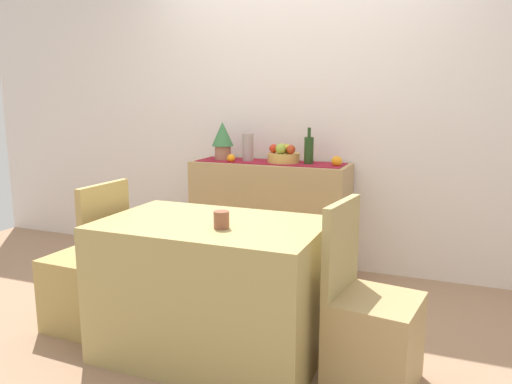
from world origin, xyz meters
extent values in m
cube|color=#9F7A5D|center=(0.00, 0.00, -0.01)|extent=(6.40, 6.40, 0.02)
cube|color=silver|center=(0.00, 1.18, 1.35)|extent=(6.40, 0.06, 2.70)
cube|color=tan|center=(-0.16, 0.92, 0.44)|extent=(1.24, 0.42, 0.88)
cube|color=maroon|center=(-0.16, 0.92, 0.88)|extent=(1.17, 0.32, 0.01)
cylinder|color=gold|center=(-0.05, 0.92, 0.92)|extent=(0.25, 0.25, 0.07)
sphere|color=#97B03E|center=(-0.06, 0.86, 1.00)|extent=(0.08, 0.08, 0.08)
sphere|color=gold|center=(-0.08, 0.97, 0.99)|extent=(0.07, 0.07, 0.07)
sphere|color=gold|center=(-0.02, 0.93, 0.99)|extent=(0.07, 0.07, 0.07)
sphere|color=red|center=(-0.13, 0.91, 0.99)|extent=(0.07, 0.07, 0.07)
sphere|color=#B5381A|center=(0.02, 0.88, 0.99)|extent=(0.07, 0.07, 0.07)
cylinder|color=#223F17|center=(0.15, 0.92, 0.98)|extent=(0.07, 0.07, 0.21)
cylinder|color=#223F17|center=(0.15, 0.92, 1.12)|extent=(0.03, 0.03, 0.07)
cylinder|color=#A2918E|center=(-0.35, 0.92, 0.99)|extent=(0.09, 0.09, 0.22)
cylinder|color=#A97458|center=(-0.57, 0.92, 0.94)|extent=(0.13, 0.13, 0.12)
cone|color=#3C7544|center=(-0.57, 0.92, 1.09)|extent=(0.18, 0.18, 0.19)
sphere|color=orange|center=(0.38, 0.88, 0.92)|extent=(0.08, 0.08, 0.08)
sphere|color=orange|center=(-0.45, 0.82, 0.91)|extent=(0.06, 0.06, 0.06)
cube|color=tan|center=(0.01, -0.46, 0.37)|extent=(1.17, 0.74, 0.74)
cylinder|color=brown|center=(0.12, -0.56, 0.78)|extent=(0.08, 0.08, 0.09)
cube|color=tan|center=(-0.85, -0.46, 0.23)|extent=(0.42, 0.42, 0.45)
cube|color=tan|center=(-0.67, -0.46, 0.68)|extent=(0.06, 0.40, 0.45)
cube|color=tan|center=(0.88, -0.46, 0.23)|extent=(0.45, 0.45, 0.45)
cube|color=tan|center=(0.70, -0.43, 0.68)|extent=(0.10, 0.40, 0.45)
camera|label=1|loc=(1.17, -2.71, 1.38)|focal=34.75mm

